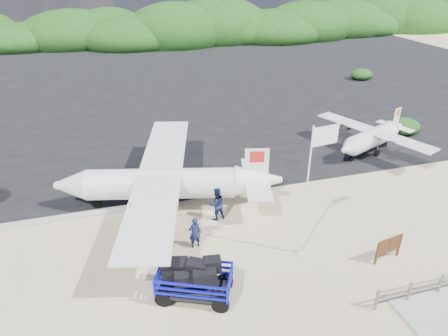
# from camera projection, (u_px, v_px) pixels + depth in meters

# --- Properties ---
(ground) EXTENTS (160.00, 160.00, 0.00)m
(ground) POSITION_uv_depth(u_px,v_px,m) (259.00, 246.00, 19.30)
(ground) COLOR beige
(asphalt_apron) EXTENTS (90.00, 50.00, 0.04)m
(asphalt_apron) POSITION_uv_depth(u_px,v_px,m) (164.00, 83.00, 44.82)
(asphalt_apron) COLOR #B2B2B2
(asphalt_apron) RESTS_ON ground
(lagoon) EXTENTS (9.00, 7.00, 0.40)m
(lagoon) POSITION_uv_depth(u_px,v_px,m) (64.00, 260.00, 18.35)
(lagoon) COLOR #B2B2B2
(lagoon) RESTS_ON ground
(walkway_pad) EXTENTS (3.50, 2.50, 0.10)m
(walkway_pad) POSITION_uv_depth(u_px,v_px,m) (445.00, 314.00, 15.56)
(walkway_pad) COLOR #B2B2B2
(walkway_pad) RESTS_ON ground
(vegetation_band) EXTENTS (124.00, 8.00, 4.40)m
(vegetation_band) POSITION_uv_depth(u_px,v_px,m) (141.00, 43.00, 66.09)
(vegetation_band) COLOR #B2B2B2
(vegetation_band) RESTS_ON ground
(fence) EXTENTS (6.40, 2.00, 1.10)m
(fence) POSITION_uv_depth(u_px,v_px,m) (437.00, 293.00, 16.54)
(fence) COLOR #B2B2B2
(fence) RESTS_ON ground
(baggage_cart) EXTENTS (3.68, 2.99, 1.60)m
(baggage_cart) POSITION_uv_depth(u_px,v_px,m) (195.00, 296.00, 16.40)
(baggage_cart) COLOR #0D12CC
(baggage_cart) RESTS_ON ground
(flagpole) EXTENTS (1.35, 0.71, 6.44)m
(flagpole) POSITION_uv_depth(u_px,v_px,m) (300.00, 253.00, 18.80)
(flagpole) COLOR white
(flagpole) RESTS_ON ground
(signboard) EXTENTS (1.56, 0.40, 1.28)m
(signboard) POSITION_uv_depth(u_px,v_px,m) (386.00, 260.00, 18.39)
(signboard) COLOR #592F19
(signboard) RESTS_ON ground
(crew_a) EXTENTS (0.66, 0.49, 1.63)m
(crew_a) POSITION_uv_depth(u_px,v_px,m) (195.00, 233.00, 18.87)
(crew_a) COLOR #111A42
(crew_a) RESTS_ON ground
(crew_b) EXTENTS (1.03, 0.88, 1.85)m
(crew_b) POSITION_uv_depth(u_px,v_px,m) (216.00, 204.00, 20.88)
(crew_b) COLOR #111A42
(crew_b) RESTS_ON ground
(aircraft_large) EXTENTS (17.97, 17.97, 4.44)m
(aircraft_large) POSITION_uv_depth(u_px,v_px,m) (356.00, 101.00, 38.94)
(aircraft_large) COLOR #B2B2B2
(aircraft_large) RESTS_ON ground
(aircraft_small) EXTENTS (9.54, 9.54, 2.63)m
(aircraft_small) POSITION_uv_depth(u_px,v_px,m) (37.00, 87.00, 43.44)
(aircraft_small) COLOR #B2B2B2
(aircraft_small) RESTS_ON ground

